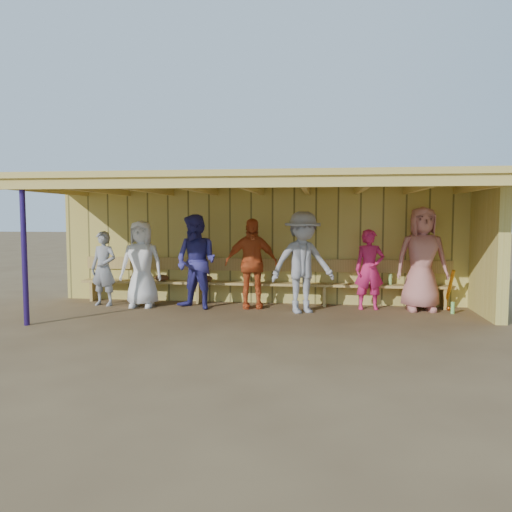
{
  "coord_description": "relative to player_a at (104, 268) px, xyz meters",
  "views": [
    {
      "loc": [
        1.25,
        -8.97,
        1.8
      ],
      "look_at": [
        0.0,
        0.35,
        1.05
      ],
      "focal_mm": 35.0,
      "sensor_mm": 36.0,
      "label": 1
    }
  ],
  "objects": [
    {
      "name": "player_g",
      "position": [
        5.27,
        0.28,
        0.02
      ],
      "size": [
        0.6,
        0.42,
        1.55
      ],
      "primitive_type": "imported",
      "rotation": [
        0.0,
        0.0,
        0.09
      ],
      "color": "#CB205D",
      "rests_on": "ground"
    },
    {
      "name": "player_e",
      "position": [
        4.01,
        -0.22,
        0.19
      ],
      "size": [
        1.4,
        1.12,
        1.89
      ],
      "primitive_type": "imported",
      "rotation": [
        0.0,
        0.0,
        0.4
      ],
      "color": "gray",
      "rests_on": "ground"
    },
    {
      "name": "dugout_equipment",
      "position": [
        2.22,
        0.46,
        -0.26
      ],
      "size": [
        6.48,
        0.62,
        0.8
      ],
      "color": "orange",
      "rests_on": "ground"
    },
    {
      "name": "player_h",
      "position": [
        6.25,
        0.28,
        0.24
      ],
      "size": [
        1.01,
        0.7,
        1.98
      ],
      "primitive_type": "imported",
      "rotation": [
        0.0,
        0.0,
        0.07
      ],
      "color": "#BA6F68",
      "rests_on": "ground"
    },
    {
      "name": "player_b",
      "position": [
        0.81,
        -0.05,
        0.11
      ],
      "size": [
        0.87,
        0.6,
        1.72
      ],
      "primitive_type": "imported",
      "rotation": [
        0.0,
        0.0,
        0.07
      ],
      "color": "silver",
      "rests_on": "ground"
    },
    {
      "name": "ground",
      "position": [
        3.12,
        -0.53,
        -0.75
      ],
      "size": [
        90.0,
        90.0,
        0.0
      ],
      "primitive_type": "plane",
      "color": "brown",
      "rests_on": "ground"
    },
    {
      "name": "player_d",
      "position": [
        2.99,
        0.14,
        0.13
      ],
      "size": [
        1.1,
        0.64,
        1.76
      ],
      "primitive_type": "imported",
      "rotation": [
        0.0,
        0.0,
        0.22
      ],
      "color": "#CD4F20",
      "rests_on": "ground"
    },
    {
      "name": "dugout_structure",
      "position": [
        3.51,
        0.16,
        0.94
      ],
      "size": [
        8.8,
        3.2,
        2.5
      ],
      "color": "#C8B555",
      "rests_on": "ground"
    },
    {
      "name": "player_c",
      "position": [
        1.94,
        -0.1,
        0.17
      ],
      "size": [
        1.09,
        0.99,
        1.84
      ],
      "primitive_type": "imported",
      "rotation": [
        0.0,
        0.0,
        -0.4
      ],
      "color": "navy",
      "rests_on": "ground"
    },
    {
      "name": "player_a",
      "position": [
        0.0,
        0.0,
        0.0
      ],
      "size": [
        0.6,
        0.45,
        1.5
      ],
      "primitive_type": "imported",
      "rotation": [
        0.0,
        0.0,
        -0.17
      ],
      "color": "gray",
      "rests_on": "ground"
    },
    {
      "name": "bench",
      "position": [
        3.12,
        0.59,
        -0.22
      ],
      "size": [
        7.6,
        0.34,
        0.93
      ],
      "color": "tan",
      "rests_on": "ground"
    }
  ]
}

